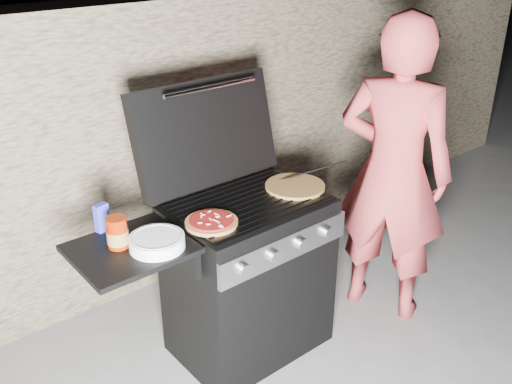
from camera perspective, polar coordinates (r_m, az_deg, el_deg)
ground at (r=3.40m, az=-0.67°, el=-14.83°), size 50.00×50.00×0.00m
stone_wall at (r=3.71m, az=-11.01°, el=4.53°), size 8.00×0.35×1.80m
gas_grill at (r=3.00m, az=-4.50°, el=-10.14°), size 1.34×0.79×0.91m
pizza_topped at (r=2.68m, az=-4.48°, el=-2.96°), size 0.31×0.31×0.03m
pizza_plain at (r=3.05m, az=3.92°, el=0.59°), size 0.40×0.40×0.02m
sauce_jar at (r=2.56m, az=-13.71°, el=-3.93°), size 0.11×0.11×0.14m
blue_carton at (r=2.71m, az=-15.17°, el=-2.49°), size 0.07×0.05×0.13m
plate_stack at (r=2.54m, az=-9.88°, el=-4.96°), size 0.27×0.27×0.06m
person at (r=3.34m, az=13.56°, el=1.90°), size 0.65×0.78×1.81m
tongs at (r=3.15m, az=5.67°, el=2.05°), size 0.37×0.18×0.08m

